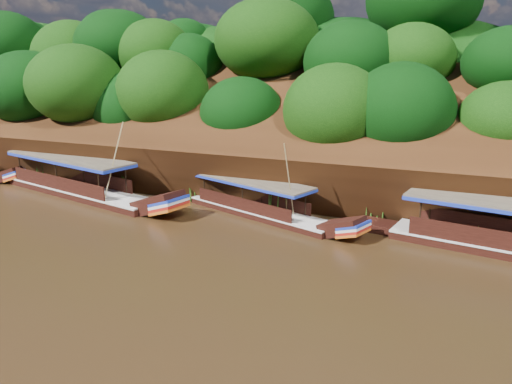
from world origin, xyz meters
TOP-DOWN VIEW (x-y plane):
  - ground at (0.00, 0.00)m, footprint 160.00×160.00m
  - riverbank at (-0.01, 22.73)m, footprint 120.00×30.06m
  - boat_1 at (-0.16, 8.18)m, footprint 12.51×5.88m
  - boat_2 at (-13.71, 7.70)m, footprint 17.27×6.08m
  - reeds at (-3.33, 9.43)m, footprint 48.76×2.35m

SIDE VIEW (x-z plane):
  - ground at x=0.00m, z-range 0.00..0.00m
  - boat_1 at x=-0.16m, z-range -2.22..3.21m
  - boat_2 at x=-13.71m, z-range -2.44..3.66m
  - reeds at x=-3.33m, z-range -0.08..1.88m
  - riverbank at x=-0.01m, z-range -7.81..11.59m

